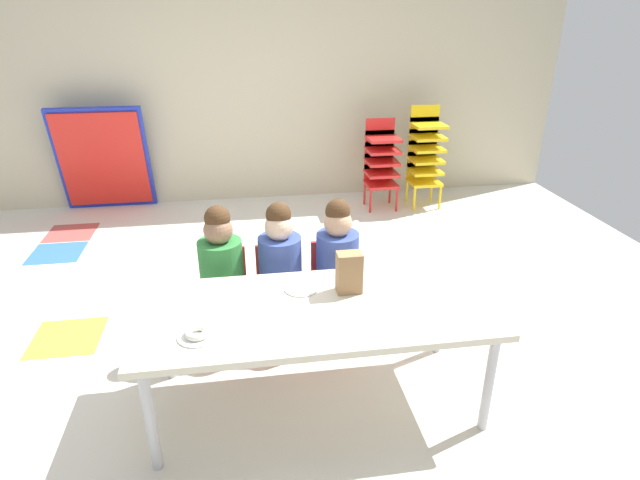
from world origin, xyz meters
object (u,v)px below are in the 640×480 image
Objects in this scene: paper_plate_near_edge at (198,336)px; donut_powdered_on_plate at (197,332)px; folded_activity_table at (103,160)px; seated_child_far_right at (337,257)px; seated_child_near_camera at (221,265)px; seated_child_middle_seat at (280,260)px; paper_plate_center_table at (301,289)px; kid_chair_yellow_stack at (425,152)px; paper_bag_brown at (349,272)px; kid_chair_red_stack at (381,159)px; craft_table at (317,315)px.

paper_plate_near_edge is 0.02m from donut_powdered_on_plate.
folded_activity_table is 9.35× the size of donut_powdered_on_plate.
donut_powdered_on_plate is (0.00, 0.00, 0.02)m from paper_plate_near_edge.
seated_child_near_camera is at bearing 180.00° from seated_child_far_right.
paper_plate_center_table is (0.08, -0.43, 0.04)m from seated_child_middle_seat.
kid_chair_yellow_stack is (1.36, 2.26, 0.02)m from seated_child_far_right.
paper_plate_near_edge is (-0.76, -0.30, -0.11)m from paper_bag_brown.
kid_chair_red_stack is 5.11× the size of paper_plate_center_table.
seated_child_middle_seat reaches higher than kid_chair_red_stack.
seated_child_far_right is 5.10× the size of paper_plate_near_edge.
paper_bag_brown is at bearing -35.97° from seated_child_near_camera.
paper_plate_near_edge is (-0.09, -0.79, 0.04)m from seated_child_near_camera.
seated_child_near_camera is 7.90× the size of donut_powdered_on_plate.
kid_chair_yellow_stack is at bearing 59.03° from seated_child_far_right.
kid_chair_yellow_stack is 3.73m from paper_plate_near_edge.
kid_chair_yellow_stack is at bearing 54.85° from donut_powdered_on_plate.
folded_activity_table is (-1.93, 2.61, -0.02)m from seated_child_far_right.
kid_chair_red_stack is (1.11, 2.88, -0.03)m from craft_table.
paper_bag_brown is (1.90, -3.10, 0.16)m from folded_activity_table.
seated_child_near_camera is at bearing -125.10° from kid_chair_red_stack.
kid_chair_yellow_stack is at bearing -6.03° from folded_activity_table.
seated_child_near_camera is 0.35m from seated_child_middle_seat.
seated_child_far_right is 0.51m from paper_plate_center_table.
craft_table is 0.66m from seated_child_far_right.
folded_activity_table is (-2.82, 0.35, 0.02)m from kid_chair_red_stack.
seated_child_middle_seat reaches higher than paper_plate_center_table.
seated_child_middle_seat is 0.91m from paper_plate_near_edge.
donut_powdered_on_plate is at bearing -71.49° from folded_activity_table.
seated_child_far_right is 3.24m from folded_activity_table.
paper_bag_brown is at bearing -93.56° from seated_child_far_right.
folded_activity_table reaches higher than seated_child_far_right.
seated_child_near_camera is at bearing -132.33° from kid_chair_yellow_stack.
paper_bag_brown is (-0.92, -2.75, 0.18)m from kid_chair_red_stack.
paper_bag_brown is at bearing -108.45° from kid_chair_red_stack.
kid_chair_yellow_stack reaches higher than craft_table.
seated_child_far_right is at bearing 86.44° from paper_bag_brown.
paper_plate_center_table is 0.63m from donut_powdered_on_plate.
kid_chair_red_stack is (1.59, 2.26, -0.04)m from seated_child_near_camera.
folded_activity_table is 3.58m from paper_plate_near_edge.
paper_plate_near_edge is (-0.79, -0.79, 0.04)m from seated_child_far_right.
folded_activity_table reaches higher than craft_table.
seated_child_far_right is 2.43m from kid_chair_red_stack.
seated_child_middle_seat is 4.17× the size of paper_bag_brown.
seated_child_near_camera is at bearing 134.83° from paper_plate_center_table.
paper_plate_near_edge is at bearing -71.49° from folded_activity_table.
paper_plate_center_table reaches higher than craft_table.
paper_plate_near_edge is (-0.57, -0.17, 0.05)m from craft_table.
seated_child_far_right is at bearing -53.52° from folded_activity_table.
kid_chair_red_stack is 5.11× the size of paper_plate_near_edge.
paper_plate_center_table is at bearing 106.41° from craft_table.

